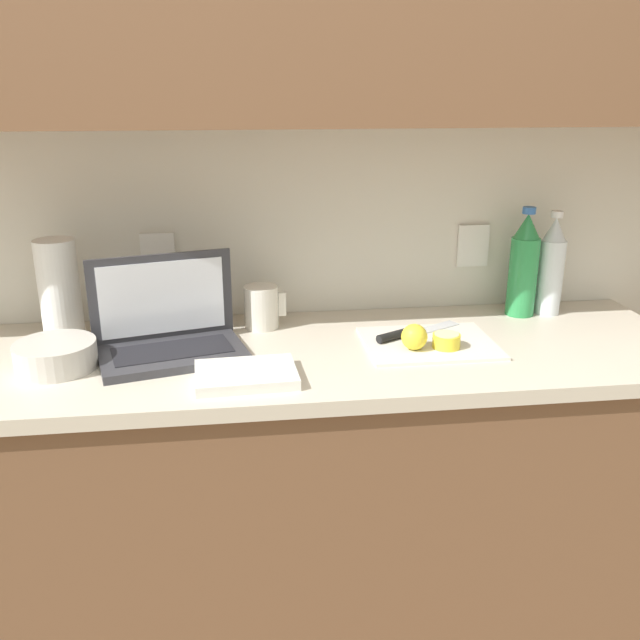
# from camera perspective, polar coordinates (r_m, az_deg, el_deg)

# --- Properties ---
(wall_back) EXTENTS (5.20, 0.38, 2.60)m
(wall_back) POSITION_cam_1_polar(r_m,az_deg,el_deg) (1.75, -7.06, 20.58)
(wall_back) COLOR silver
(wall_back) RESTS_ON ground_plane
(counter_unit) EXTENTS (2.21, 0.59, 0.90)m
(counter_unit) POSITION_cam_1_polar(r_m,az_deg,el_deg) (1.86, -6.22, -15.40)
(counter_unit) COLOR brown
(counter_unit) RESTS_ON ground_plane
(laptop) EXTENTS (0.38, 0.29, 0.23)m
(laptop) POSITION_cam_1_polar(r_m,az_deg,el_deg) (1.66, -12.65, -0.87)
(laptop) COLOR #333338
(laptop) RESTS_ON counter_unit
(cutting_board) EXTENTS (0.32, 0.26, 0.01)m
(cutting_board) POSITION_cam_1_polar(r_m,az_deg,el_deg) (1.71, 9.16, -1.94)
(cutting_board) COLOR silver
(cutting_board) RESTS_ON counter_unit
(knife) EXTENTS (0.25, 0.15, 0.02)m
(knife) POSITION_cam_1_polar(r_m,az_deg,el_deg) (1.73, 7.16, -1.13)
(knife) COLOR silver
(knife) RESTS_ON cutting_board
(lemon_half_cut) EXTENTS (0.07, 0.07, 0.04)m
(lemon_half_cut) POSITION_cam_1_polar(r_m,az_deg,el_deg) (1.67, 10.59, -1.72)
(lemon_half_cut) COLOR yellow
(lemon_half_cut) RESTS_ON cutting_board
(lemon_whole_beside) EXTENTS (0.06, 0.06, 0.06)m
(lemon_whole_beside) POSITION_cam_1_polar(r_m,az_deg,el_deg) (1.64, 7.95, -1.42)
(lemon_whole_beside) COLOR yellow
(lemon_whole_beside) RESTS_ON cutting_board
(bottle_green_soda) EXTENTS (0.08, 0.08, 0.30)m
(bottle_green_soda) POSITION_cam_1_polar(r_m,az_deg,el_deg) (1.96, 16.77, 4.37)
(bottle_green_soda) COLOR #2D934C
(bottle_green_soda) RESTS_ON counter_unit
(bottle_oil_tall) EXTENTS (0.07, 0.07, 0.29)m
(bottle_oil_tall) POSITION_cam_1_polar(r_m,az_deg,el_deg) (1.99, 18.89, 4.22)
(bottle_oil_tall) COLOR silver
(bottle_oil_tall) RESTS_ON counter_unit
(measuring_cup) EXTENTS (0.11, 0.09, 0.11)m
(measuring_cup) POSITION_cam_1_polar(r_m,az_deg,el_deg) (1.80, -4.93, 1.11)
(measuring_cup) COLOR silver
(measuring_cup) RESTS_ON counter_unit
(bowl_white) EXTENTS (0.18, 0.18, 0.06)m
(bowl_white) POSITION_cam_1_polar(r_m,az_deg,el_deg) (1.65, -21.36, -2.79)
(bowl_white) COLOR beige
(bowl_white) RESTS_ON counter_unit
(paper_towel_roll) EXTENTS (0.10, 0.10, 0.25)m
(paper_towel_roll) POSITION_cam_1_polar(r_m,az_deg,el_deg) (1.83, -21.10, 2.46)
(paper_towel_roll) COLOR white
(paper_towel_roll) RESTS_ON counter_unit
(dish_towel) EXTENTS (0.23, 0.17, 0.02)m
(dish_towel) POSITION_cam_1_polar(r_m,az_deg,el_deg) (1.49, -6.25, -4.61)
(dish_towel) COLOR silver
(dish_towel) RESTS_ON counter_unit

